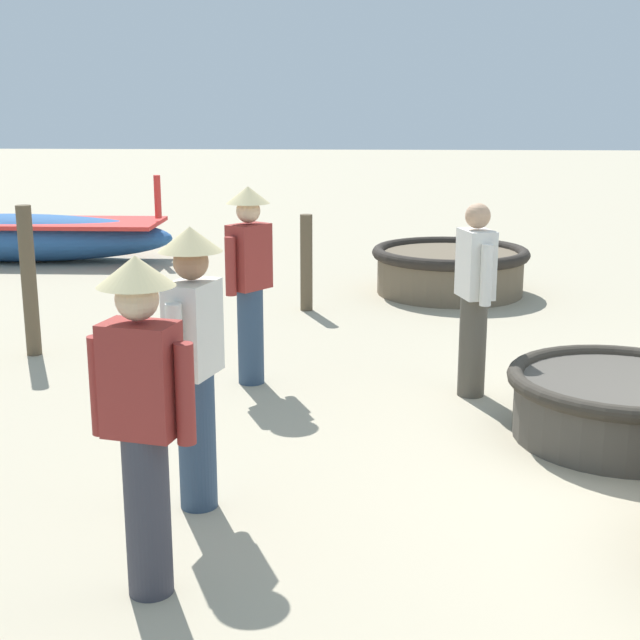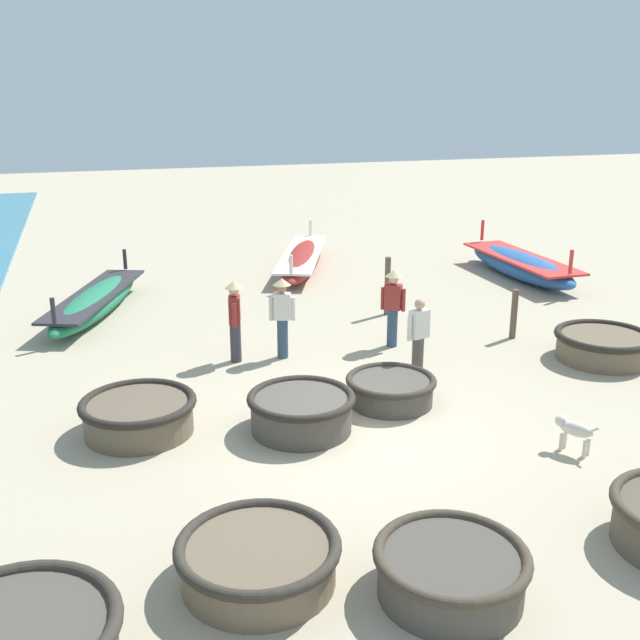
# 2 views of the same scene
# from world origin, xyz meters

# --- Properties ---
(ground_plane) EXTENTS (80.00, 80.00, 0.00)m
(ground_plane) POSITION_xyz_m (0.00, 0.00, 0.00)
(ground_plane) COLOR tan
(coracle_far_right) EXTENTS (1.86, 1.86, 0.59)m
(coracle_far_right) POSITION_xyz_m (-3.25, 0.87, 0.32)
(coracle_far_right) COLOR brown
(coracle_far_right) RESTS_ON ground
(coracle_weathered) EXTENTS (1.72, 1.72, 0.57)m
(coracle_weathered) POSITION_xyz_m (-0.30, -4.22, 0.31)
(coracle_weathered) COLOR #4C473F
(coracle_weathered) RESTS_ON ground
(coracle_center) EXTENTS (1.95, 1.95, 0.58)m
(coracle_center) POSITION_xyz_m (5.96, 1.51, 0.32)
(coracle_center) COLOR brown
(coracle_center) RESTS_ON ground
(coracle_tilted) EXTENTS (1.59, 1.59, 0.49)m
(coracle_tilted) POSITION_xyz_m (1.04, 0.76, 0.27)
(coracle_tilted) COLOR #4C473F
(coracle_tilted) RESTS_ON ground
(coracle_far_left) EXTENTS (1.75, 1.75, 0.63)m
(coracle_far_left) POSITION_xyz_m (-0.74, 0.20, 0.34)
(coracle_far_left) COLOR #4C473F
(coracle_far_left) RESTS_ON ground
(coracle_front_left) EXTENTS (1.87, 1.87, 0.53)m
(coracle_front_left) POSITION_xyz_m (-2.25, -3.38, 0.29)
(coracle_front_left) COLOR brown
(coracle_front_left) RESTS_ON ground
(long_boat_red_hull) EXTENTS (1.31, 4.97, 1.29)m
(long_boat_red_hull) POSITION_xyz_m (7.99, 7.92, 0.37)
(long_boat_red_hull) COLOR #285693
(long_boat_red_hull) RESTS_ON ground
(long_boat_green_hull) EXTENTS (3.10, 5.70, 1.00)m
(long_boat_green_hull) POSITION_xyz_m (2.28, 10.83, 0.30)
(long_boat_green_hull) COLOR maroon
(long_boat_green_hull) RESTS_ON ground
(long_boat_blue_hull) EXTENTS (2.77, 5.20, 1.09)m
(long_boat_blue_hull) POSITION_xyz_m (-3.78, 7.77, 0.32)
(long_boat_blue_hull) COLOR #237551
(long_boat_blue_hull) RESTS_ON ground
(fisherman_standing_right) EXTENTS (0.45, 0.38, 1.67)m
(fisherman_standing_right) POSITION_xyz_m (2.20, 3.53, 0.96)
(fisherman_standing_right) COLOR #2D425B
(fisherman_standing_right) RESTS_ON ground
(fisherman_hauling) EXTENTS (0.36, 0.52, 1.67)m
(fisherman_hauling) POSITION_xyz_m (-1.15, 3.60, 0.96)
(fisherman_hauling) COLOR #383842
(fisherman_hauling) RESTS_ON ground
(fisherman_by_coracle) EXTENTS (0.51, 0.36, 1.67)m
(fisherman_by_coracle) POSITION_xyz_m (-0.19, 3.54, 0.96)
(fisherman_by_coracle) COLOR #2D425B
(fisherman_by_coracle) RESTS_ON ground
(fisherman_crouching) EXTENTS (0.52, 0.30, 1.57)m
(fisherman_crouching) POSITION_xyz_m (1.96, 1.69, 0.84)
(fisherman_crouching) COLOR #4C473D
(fisherman_crouching) RESTS_ON ground
(dog) EXTENTS (0.45, 0.60, 0.55)m
(dog) POSITION_xyz_m (2.98, -1.74, 0.37)
(dog) COLOR beige
(dog) RESTS_ON ground
(mooring_post_shoreline) EXTENTS (0.14, 0.14, 1.42)m
(mooring_post_shoreline) POSITION_xyz_m (2.96, 5.70, 0.71)
(mooring_post_shoreline) COLOR brown
(mooring_post_shoreline) RESTS_ON ground
(mooring_post_inland) EXTENTS (0.14, 0.14, 1.10)m
(mooring_post_inland) POSITION_xyz_m (4.94, 3.23, 0.55)
(mooring_post_inland) COLOR brown
(mooring_post_inland) RESTS_ON ground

